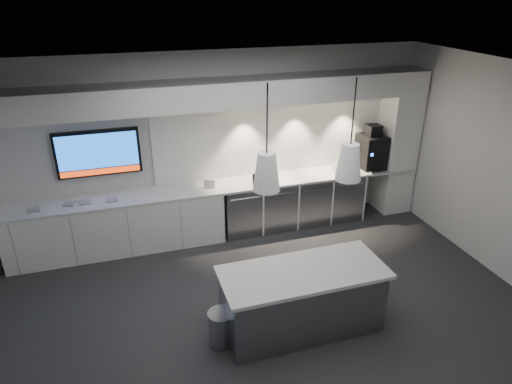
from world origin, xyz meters
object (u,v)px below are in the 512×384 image
object	(u,v)px
wall_tv	(98,153)
bin	(221,328)
coffee_machine	(371,150)
island	(302,299)

from	to	relation	value
wall_tv	bin	bearing A→B (deg)	-66.77
bin	coffee_machine	size ratio (longest dim) A/B	0.57
bin	coffee_machine	world-z (taller)	coffee_machine
island	bin	world-z (taller)	island
bin	coffee_machine	bearing A→B (deg)	37.36
wall_tv	island	distance (m)	3.78
island	bin	bearing A→B (deg)	177.87
island	bin	distance (m)	1.02
island	bin	size ratio (longest dim) A/B	4.51
wall_tv	bin	world-z (taller)	wall_tv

